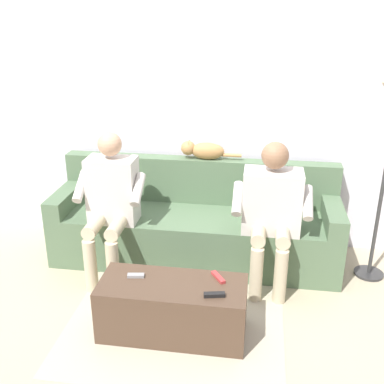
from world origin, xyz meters
name	(u,v)px	position (x,y,z in m)	size (l,w,h in m)	color
ground_plane	(182,303)	(0.00, 0.60, 0.00)	(8.00, 8.00, 0.00)	tan
back_wall	(203,108)	(0.00, -0.53, 1.26)	(4.90, 0.06, 2.51)	silver
couch	(195,227)	(0.00, -0.12, 0.29)	(2.43, 0.71, 0.84)	#516B4C
coffee_table	(173,308)	(0.00, 0.94, 0.19)	(0.98, 0.42, 0.39)	#4C3828
person_left_seated	(272,207)	(-0.64, 0.20, 0.66)	(0.60, 0.50, 1.16)	beige
person_right_seated	(111,198)	(0.64, 0.23, 0.66)	(0.54, 0.55, 1.19)	beige
cat_on_backrest	(203,150)	(-0.03, -0.35, 0.92)	(0.53, 0.13, 0.16)	#B7844C
remote_red	(218,277)	(-0.29, 0.83, 0.40)	(0.15, 0.03, 0.02)	#B73333
remote_gray	(136,276)	(0.26, 0.89, 0.40)	(0.11, 0.04, 0.02)	gray
remote_black	(214,295)	(-0.29, 1.04, 0.40)	(0.13, 0.04, 0.03)	black
floor_rug	(177,319)	(0.00, 0.80, 0.00)	(1.51, 1.40, 0.01)	#B7AD93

